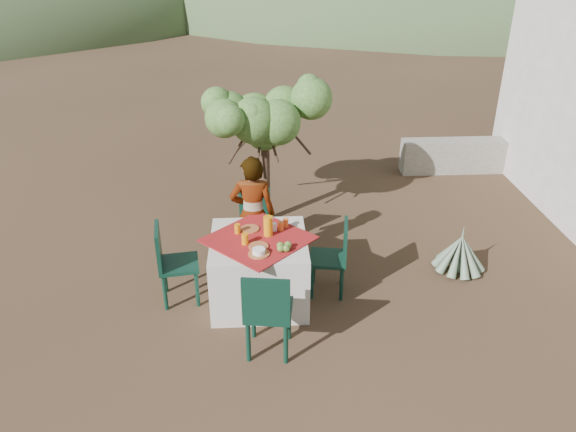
# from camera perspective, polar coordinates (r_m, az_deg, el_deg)

# --- Properties ---
(ground) EXTENTS (160.00, 160.00, 0.00)m
(ground) POSITION_cam_1_polar(r_m,az_deg,el_deg) (6.40, -1.83, -7.84)
(ground) COLOR #342617
(ground) RESTS_ON ground
(table) EXTENTS (1.30, 1.30, 0.76)m
(table) POSITION_cam_1_polar(r_m,az_deg,el_deg) (6.12, -2.94, -5.40)
(table) COLOR silver
(table) RESTS_ON ground
(chair_far) EXTENTS (0.45, 0.45, 0.84)m
(chair_far) POSITION_cam_1_polar(r_m,az_deg,el_deg) (6.97, -3.53, -0.23)
(chair_far) COLOR black
(chair_far) RESTS_ON ground
(chair_near) EXTENTS (0.49, 0.49, 0.95)m
(chair_near) POSITION_cam_1_polar(r_m,az_deg,el_deg) (5.27, -2.08, -9.56)
(chair_near) COLOR black
(chair_near) RESTS_ON ground
(chair_left) EXTENTS (0.47, 0.47, 0.91)m
(chair_left) POSITION_cam_1_polar(r_m,az_deg,el_deg) (6.16, -11.81, -4.44)
(chair_left) COLOR black
(chair_left) RESTS_ON ground
(chair_right) EXTENTS (0.46, 0.46, 0.87)m
(chair_right) POSITION_cam_1_polar(r_m,az_deg,el_deg) (6.19, 4.78, -3.93)
(chair_right) COLOR black
(chair_right) RESTS_ON ground
(person) EXTENTS (0.54, 0.37, 1.44)m
(person) POSITION_cam_1_polar(r_m,az_deg,el_deg) (6.50, -3.59, 0.13)
(person) COLOR #8C6651
(person) RESTS_ON ground
(shrub_tree) EXTENTS (1.51, 1.48, 1.77)m
(shrub_tree) POSITION_cam_1_polar(r_m,az_deg,el_deg) (7.44, -1.96, 9.41)
(shrub_tree) COLOR #402E20
(shrub_tree) RESTS_ON ground
(agave) EXTENTS (0.61, 0.62, 0.66)m
(agave) POSITION_cam_1_polar(r_m,az_deg,el_deg) (7.01, 17.06, -3.65)
(agave) COLOR slate
(agave) RESTS_ON ground
(stone_wall) EXTENTS (2.60, 0.35, 0.55)m
(stone_wall) POSITION_cam_1_polar(r_m,az_deg,el_deg) (9.99, 18.78, 5.87)
(stone_wall) COLOR gray
(stone_wall) RESTS_ON ground
(plate_far) EXTENTS (0.21, 0.21, 0.01)m
(plate_far) POSITION_cam_1_polar(r_m,az_deg,el_deg) (6.10, -3.89, -1.31)
(plate_far) COLOR brown
(plate_far) RESTS_ON table
(plate_near) EXTENTS (0.21, 0.21, 0.01)m
(plate_near) POSITION_cam_1_polar(r_m,az_deg,el_deg) (5.77, -3.02, -3.10)
(plate_near) COLOR brown
(plate_near) RESTS_ON table
(glass_far) EXTENTS (0.06, 0.06, 0.10)m
(glass_far) POSITION_cam_1_polar(r_m,az_deg,el_deg) (6.02, -5.16, -1.29)
(glass_far) COLOR orange
(glass_far) RESTS_ON table
(glass_near) EXTENTS (0.07, 0.07, 0.12)m
(glass_near) POSITION_cam_1_polar(r_m,az_deg,el_deg) (5.81, -4.39, -2.34)
(glass_near) COLOR orange
(glass_near) RESTS_ON table
(juice_pitcher) EXTENTS (0.10, 0.10, 0.22)m
(juice_pitcher) POSITION_cam_1_polar(r_m,az_deg,el_deg) (5.93, -2.03, -1.02)
(juice_pitcher) COLOR orange
(juice_pitcher) RESTS_ON table
(bowl_plate) EXTENTS (0.22, 0.22, 0.01)m
(bowl_plate) POSITION_cam_1_polar(r_m,az_deg,el_deg) (5.65, -2.98, -3.84)
(bowl_plate) COLOR brown
(bowl_plate) RESTS_ON table
(white_bowl) EXTENTS (0.13, 0.13, 0.05)m
(white_bowl) POSITION_cam_1_polar(r_m,az_deg,el_deg) (5.63, -2.98, -3.58)
(white_bowl) COLOR white
(white_bowl) RESTS_ON bowl_plate
(jar_left) EXTENTS (0.06, 0.06, 0.10)m
(jar_left) POSITION_cam_1_polar(r_m,az_deg,el_deg) (6.05, -0.73, -1.04)
(jar_left) COLOR orange
(jar_left) RESTS_ON table
(jar_right) EXTENTS (0.06, 0.06, 0.10)m
(jar_right) POSITION_cam_1_polar(r_m,az_deg,el_deg) (6.13, -0.23, -0.67)
(jar_right) COLOR orange
(jar_right) RESTS_ON table
(napkin_holder) EXTENTS (0.08, 0.06, 0.09)m
(napkin_holder) POSITION_cam_1_polar(r_m,az_deg,el_deg) (6.04, -1.52, -1.14)
(napkin_holder) COLOR white
(napkin_holder) RESTS_ON table
(fruit_cluster) EXTENTS (0.15, 0.14, 0.08)m
(fruit_cluster) POSITION_cam_1_polar(r_m,az_deg,el_deg) (5.69, -0.43, -3.14)
(fruit_cluster) COLOR olive
(fruit_cluster) RESTS_ON table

